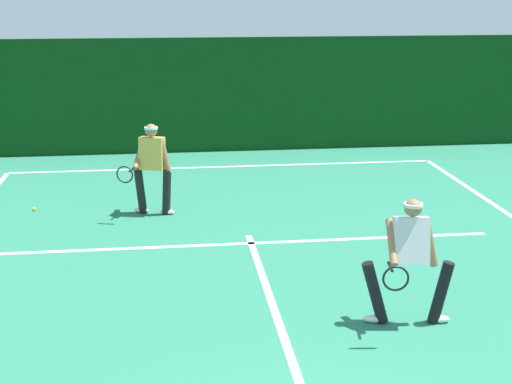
{
  "coord_description": "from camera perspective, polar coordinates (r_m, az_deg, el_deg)",
  "views": [
    {
      "loc": [
        -1.24,
        -4.53,
        3.85
      ],
      "look_at": [
        -0.0,
        5.42,
        1.0
      ],
      "focal_mm": 51.1,
      "sensor_mm": 36.0,
      "label": 1
    }
  ],
  "objects": [
    {
      "name": "player_near",
      "position": [
        8.61,
        11.94,
        -5.0
      ],
      "size": [
        1.09,
        0.86,
        1.53
      ],
      "rotation": [
        0.0,
        0.0,
        3.01
      ],
      "color": "black",
      "rests_on": "ground_plane"
    },
    {
      "name": "court_line_centre",
      "position": [
        8.72,
        1.84,
        -10.32
      ],
      "size": [
        0.1,
        6.4,
        0.01
      ],
      "primitive_type": "cube",
      "color": "white",
      "rests_on": "ground_plane"
    },
    {
      "name": "player_far",
      "position": [
        12.65,
        -8.15,
        2.09
      ],
      "size": [
        0.96,
        0.87,
        1.59
      ],
      "rotation": [
        0.0,
        0.0,
        2.82
      ],
      "color": "black",
      "rests_on": "ground_plane"
    },
    {
      "name": "court_line_service",
      "position": [
        11.3,
        -0.37,
        -4.03
      ],
      "size": [
        7.56,
        0.1,
        0.01
      ],
      "primitive_type": "cube",
      "color": "white",
      "rests_on": "ground_plane"
    },
    {
      "name": "tennis_ball",
      "position": [
        13.5,
        -16.99,
        -1.28
      ],
      "size": [
        0.07,
        0.07,
        0.07
      ],
      "primitive_type": "sphere",
      "color": "#D1E033",
      "rests_on": "ground_plane"
    },
    {
      "name": "back_fence_windscreen",
      "position": [
        17.41,
        -2.96,
        7.58
      ],
      "size": [
        21.01,
        0.12,
        2.69
      ],
      "primitive_type": "cube",
      "color": "#0B3811",
      "rests_on": "ground_plane"
    },
    {
      "name": "court_line_baseline_far",
      "position": [
        16.06,
        -2.46,
        1.99
      ],
      "size": [
        9.28,
        0.1,
        0.01
      ],
      "primitive_type": "cube",
      "color": "white",
      "rests_on": "ground_plane"
    }
  ]
}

